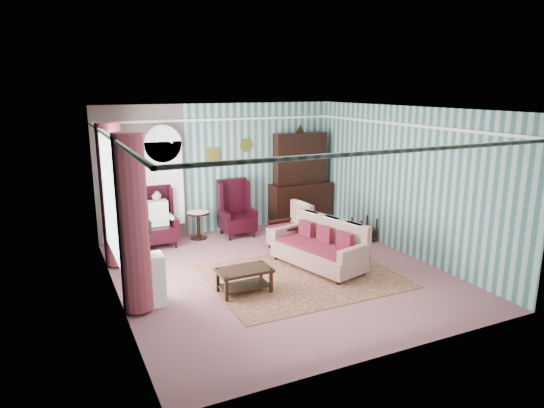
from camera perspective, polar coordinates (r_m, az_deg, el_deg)
name	(u,v)px	position (r m, az deg, el deg)	size (l,w,h in m)	color
floor	(279,273)	(8.76, 0.86, -8.17)	(6.00, 6.00, 0.00)	#895055
room_shell	(242,163)	(8.14, -3.55, 4.78)	(5.53, 6.02, 2.91)	#376460
bookcase	(164,189)	(10.60, -12.55, 1.69)	(0.80, 0.28, 2.24)	white
dresser_hutch	(301,176)	(11.61, 3.40, 3.33)	(1.50, 0.56, 2.36)	black
wingback_left	(158,217)	(10.29, -13.27, -1.54)	(0.76, 0.80, 1.25)	black
wingback_right	(237,208)	(10.77, -4.15, -0.53)	(0.76, 0.80, 1.25)	black
seated_woman	(158,219)	(10.30, -13.26, -1.73)	(0.44, 0.40, 1.18)	silver
round_side_table	(198,225)	(10.73, -8.65, -2.51)	(0.50, 0.50, 0.60)	black
nest_table	(364,229)	(10.63, 10.75, -2.92)	(0.45, 0.38, 0.54)	black
plant_stand	(146,281)	(7.65, -14.63, -8.75)	(0.55, 0.35, 0.80)	white
rug	(302,276)	(8.64, 3.56, -8.48)	(3.20, 2.60, 0.01)	#45171E
sofa	(319,243)	(8.95, 5.50, -4.65)	(1.82, 1.05, 0.92)	beige
floral_armchair	(290,229)	(9.88, 2.09, -2.92)	(0.79, 0.81, 0.88)	beige
coffee_table	(244,281)	(7.94, -3.27, -9.00)	(0.87, 0.51, 0.41)	black
potted_plant_a	(140,245)	(7.34, -15.23, -4.70)	(0.37, 0.32, 0.41)	#27551A
potted_plant_b	(143,236)	(7.57, -14.94, -3.66)	(0.29, 0.24, 0.53)	#195219
potted_plant_c	(134,243)	(7.52, -15.93, -4.47)	(0.21, 0.21, 0.38)	#214C17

